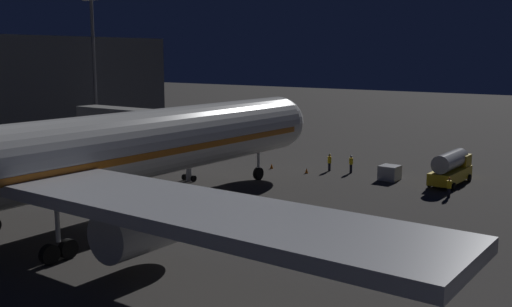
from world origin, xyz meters
TOP-DOWN VIEW (x-y plane):
  - ground_plane at (0.00, 0.00)m, footprint 320.00×320.00m
  - airliner_at_gate at (0.00, 9.50)m, footprint 55.74×64.57m
  - jet_bridge at (9.92, -11.88)m, footprint 17.96×3.40m
  - apron_floodlight_mast at (25.50, -17.41)m, footprint 2.90×0.50m
  - fuel_tanker at (-15.95, -25.48)m, footprint 2.46×6.79m
  - baggage_container_near_belt at (-10.49, -23.83)m, footprint 1.78×1.84m
  - ground_crew_near_nose_gear at (-17.61, -19.98)m, footprint 0.40×0.40m
  - ground_crew_by_belt_loader at (-3.49, -24.33)m, footprint 0.40×0.40m
  - ground_crew_under_port_wing at (-5.85, -24.67)m, footprint 0.40×0.40m
  - traffic_cone_nose_port at (-2.20, -21.84)m, footprint 0.36×0.36m
  - traffic_cone_nose_starboard at (2.20, -21.84)m, footprint 0.36×0.36m

SIDE VIEW (x-z plane):
  - ground_plane at x=0.00m, z-range 0.00..0.00m
  - traffic_cone_nose_port at x=-2.20m, z-range 0.00..0.55m
  - traffic_cone_nose_starboard at x=2.20m, z-range 0.00..0.55m
  - baggage_container_near_belt at x=-10.49m, z-range 0.00..1.43m
  - ground_crew_near_nose_gear at x=-17.61m, z-range 0.09..1.85m
  - ground_crew_by_belt_loader at x=-3.49m, z-range 0.09..1.91m
  - ground_crew_under_port_wing at x=-5.85m, z-range 0.10..1.97m
  - fuel_tanker at x=-15.95m, z-range 0.07..3.22m
  - airliner_at_gate at x=0.00m, z-range -3.74..14.13m
  - jet_bridge at x=9.92m, z-range 1.89..8.75m
  - apron_floodlight_mast at x=25.50m, z-range 1.46..20.63m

